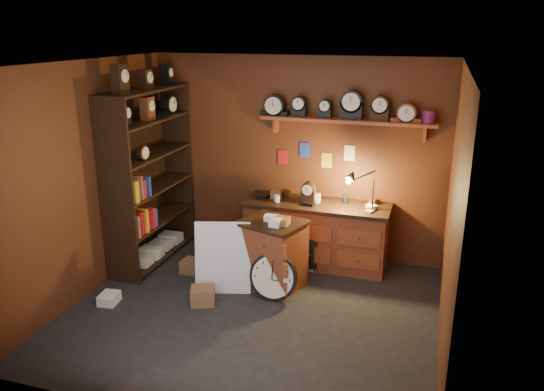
{
  "coord_description": "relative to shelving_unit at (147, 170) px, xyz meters",
  "views": [
    {
      "loc": [
        1.8,
        -4.93,
        3.05
      ],
      "look_at": [
        0.13,
        0.35,
        1.27
      ],
      "focal_mm": 35.0,
      "sensor_mm": 36.0,
      "label": 1
    }
  ],
  "objects": [
    {
      "name": "low_cabinet",
      "position": [
        1.81,
        -0.3,
        -0.8
      ],
      "size": [
        0.88,
        0.81,
        0.92
      ],
      "rotation": [
        0.0,
        0.0,
        -0.31
      ],
      "color": "brown",
      "rests_on": "ground"
    },
    {
      "name": "workbench",
      "position": [
        2.17,
        0.49,
        -0.78
      ],
      "size": [
        1.9,
        0.66,
        1.36
      ],
      "color": "brown",
      "rests_on": "ground"
    },
    {
      "name": "big_round_clock",
      "position": [
        1.93,
        -0.61,
        -0.98
      ],
      "size": [
        0.57,
        0.18,
        0.57
      ],
      "color": "black",
      "rests_on": "ground"
    },
    {
      "name": "shelving_unit",
      "position": [
        0.0,
        0.0,
        0.0
      ],
      "size": [
        0.47,
        1.6,
        2.58
      ],
      "color": "black",
      "rests_on": "ground"
    },
    {
      "name": "floor_box_c",
      "position": [
        1.19,
        -0.98,
        -1.15
      ],
      "size": [
        0.33,
        0.31,
        0.2
      ],
      "primitive_type": "cube",
      "rotation": [
        0.0,
        0.0,
        0.37
      ],
      "color": "brown",
      "rests_on": "ground"
    },
    {
      "name": "mini_fridge",
      "position": [
        2.06,
        0.41,
        -1.0
      ],
      "size": [
        0.57,
        0.58,
        0.51
      ],
      "rotation": [
        0.0,
        0.0,
        0.17
      ],
      "color": "silver",
      "rests_on": "ground"
    },
    {
      "name": "floor_box_a",
      "position": [
        0.72,
        -0.26,
        -1.17
      ],
      "size": [
        0.29,
        0.25,
        0.17
      ],
      "primitive_type": "cube",
      "rotation": [
        0.0,
        0.0,
        -0.08
      ],
      "color": "brown",
      "rests_on": "ground"
    },
    {
      "name": "floor_box_b",
      "position": [
        0.16,
        -1.29,
        -1.19
      ],
      "size": [
        0.22,
        0.26,
        0.12
      ],
      "primitive_type": "cube",
      "rotation": [
        0.0,
        0.0,
        0.12
      ],
      "color": "white",
      "rests_on": "ground"
    },
    {
      "name": "floor",
      "position": [
        1.79,
        -0.98,
        -1.25
      ],
      "size": [
        4.0,
        4.0,
        0.0
      ],
      "primitive_type": "plane",
      "color": "black",
      "rests_on": "ground"
    },
    {
      "name": "white_panel",
      "position": [
        1.29,
        -0.6,
        -1.25
      ],
      "size": [
        0.68,
        0.36,
        0.87
      ],
      "primitive_type": "cube",
      "rotation": [
        -0.17,
        0.0,
        0.28
      ],
      "color": "silver",
      "rests_on": "ground"
    },
    {
      "name": "room_shell",
      "position": [
        1.84,
        -0.87,
        0.47
      ],
      "size": [
        4.02,
        3.62,
        2.71
      ],
      "color": "#562B14",
      "rests_on": "ground"
    }
  ]
}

